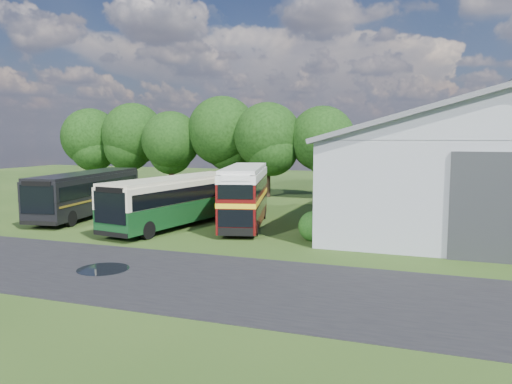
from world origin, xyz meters
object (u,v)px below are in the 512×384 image
at_px(storage_shed, 487,159).
at_px(bus_maroon_double, 245,197).
at_px(bus_green_single, 176,200).
at_px(bus_dark_single, 87,193).

xyz_separation_m(storage_shed, bus_maroon_double, (-14.50, -7.29, -2.27)).
distance_m(storage_shed, bus_green_single, 20.71).
bearing_deg(bus_green_single, bus_maroon_double, 28.40).
bearing_deg(storage_shed, bus_green_single, -154.89).
xyz_separation_m(storage_shed, bus_green_single, (-18.62, -8.72, -2.51)).
distance_m(bus_green_single, bus_maroon_double, 4.37).
bearing_deg(storage_shed, bus_dark_single, -164.62).
relative_size(storage_shed, bus_green_single, 2.14).
distance_m(bus_green_single, bus_dark_single, 8.03).
distance_m(bus_maroon_double, bus_dark_single, 12.02).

